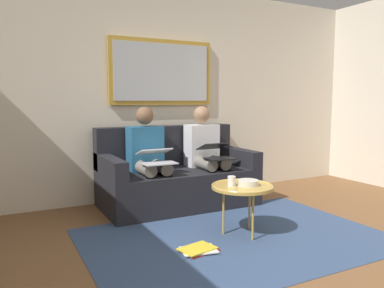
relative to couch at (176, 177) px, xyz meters
name	(u,v)px	position (x,y,z in m)	size (l,w,h in m)	color
ground_plane	(305,284)	(0.00, 2.12, -0.36)	(6.00, 5.20, 0.10)	brown
wall_rear	(159,93)	(0.00, -0.48, 0.99)	(6.00, 0.12, 2.60)	beige
area_rug	(236,238)	(0.00, 1.27, -0.31)	(2.60, 1.80, 0.01)	#33476B
couch	(176,177)	(0.00, 0.00, 0.00)	(1.73, 0.90, 0.90)	black
framed_mirror	(162,72)	(0.00, -0.39, 1.24)	(1.33, 0.05, 0.79)	#B7892D
coffee_table	(242,187)	(-0.09, 1.22, 0.12)	(0.55, 0.55, 0.46)	tan
cup	(232,181)	(0.00, 1.19, 0.18)	(0.07, 0.07, 0.09)	silver
bowl	(248,183)	(-0.14, 1.23, 0.16)	(0.19, 0.19, 0.05)	beige
person_left	(206,151)	(-0.36, 0.07, 0.29)	(0.38, 0.58, 1.14)	silver
laptop_black	(216,152)	(-0.36, 0.30, 0.32)	(0.31, 0.40, 0.17)	black
person_right	(148,155)	(0.36, 0.07, 0.29)	(0.38, 0.58, 1.14)	#235B84
laptop_silver	(156,157)	(0.36, 0.31, 0.31)	(0.35, 0.35, 0.15)	silver
magazine_stack	(199,250)	(0.44, 1.39, -0.29)	(0.33, 0.26, 0.03)	red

